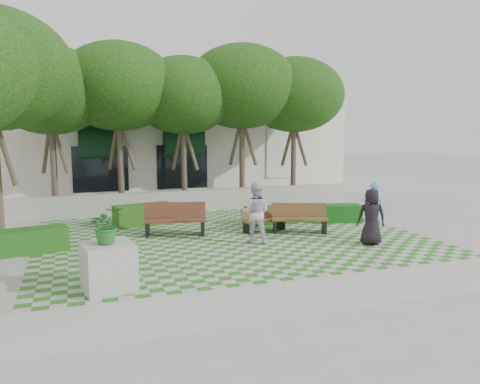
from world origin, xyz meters
name	(u,v)px	position (x,y,z in m)	size (l,w,h in m)	color
ground	(241,244)	(0.00, 0.00, 0.00)	(90.00, 90.00, 0.00)	gray
lawn	(231,237)	(0.00, 1.00, 0.01)	(12.00, 12.00, 0.00)	#2B721E
sidewalk_south	(316,294)	(0.00, -4.70, 0.01)	(16.00, 2.00, 0.01)	#9E9B93
retaining_wall	(192,201)	(0.00, 6.20, 0.45)	(15.00, 0.36, 0.90)	#9E9B93
bench_east	(299,219)	(2.43, 0.88, 0.48)	(1.98, 1.26, 0.99)	brown
bench_mid	(263,220)	(1.34, 1.47, 0.40)	(1.66, 0.87, 0.83)	#50361B
bench_west	(175,220)	(-1.64, 1.94, 0.51)	(2.13, 1.12, 1.07)	#50291B
hedge_east	(336,213)	(4.59, 2.07, 0.33)	(1.87, 0.75, 0.66)	#134915
hedge_midright	(271,215)	(2.12, 2.56, 0.33)	(1.87, 0.75, 0.66)	#175216
hedge_midleft	(144,215)	(-2.37, 4.00, 0.37)	(2.14, 0.86, 0.75)	#235015
hedge_west	(31,241)	(-5.99, 1.10, 0.34)	(1.97, 0.79, 0.69)	#1A4F15
planter_front	(108,256)	(-4.14, -2.90, 0.75)	(1.20, 1.20, 1.85)	#9E9B93
person_blue	(374,210)	(4.15, -0.87, 0.94)	(0.69, 0.45, 1.88)	#7EAFE6
person_dark	(371,217)	(3.69, -1.40, 0.86)	(0.84, 0.55, 1.72)	black
person_white	(255,213)	(0.48, 0.04, 0.94)	(0.92, 0.71, 1.89)	silver
tree_row	(146,87)	(-1.86, 5.95, 5.18)	(17.70, 13.40, 7.41)	#47382B
building	(174,146)	(0.93, 14.08, 2.52)	(18.00, 8.92, 5.15)	silver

